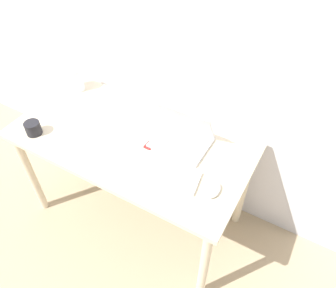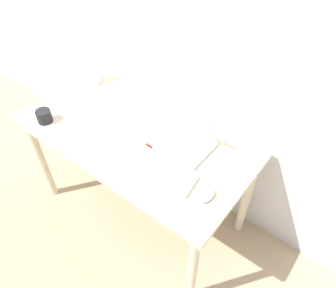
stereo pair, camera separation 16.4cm
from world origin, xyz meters
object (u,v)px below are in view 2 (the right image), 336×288
(mouse, at_px, (207,195))
(mp3_player, at_px, (152,143))
(keyboard, at_px, (151,170))
(vase, at_px, (90,68))
(mug, at_px, (44,116))
(laptop, at_px, (186,136))

(mouse, bearing_deg, mp3_player, 165.34)
(keyboard, xyz_separation_m, mouse, (0.31, 0.04, 0.01))
(vase, xyz_separation_m, mug, (0.08, -0.45, -0.07))
(mouse, distance_m, mug, 1.05)
(mp3_player, bearing_deg, mug, -159.08)
(laptop, relative_size, keyboard, 0.63)
(vase, bearing_deg, keyboard, -23.83)
(mp3_player, xyz_separation_m, mug, (-0.62, -0.24, 0.03))
(laptop, relative_size, mug, 3.47)
(keyboard, bearing_deg, mp3_player, 128.86)
(mp3_player, bearing_deg, vase, 163.12)
(laptop, height_order, keyboard, laptop)
(laptop, distance_m, mp3_player, 0.19)
(keyboard, relative_size, mouse, 4.49)
(mouse, bearing_deg, keyboard, -172.97)
(laptop, relative_size, mouse, 2.81)
(mouse, bearing_deg, vase, 163.96)
(vase, distance_m, mp3_player, 0.74)
(keyboard, xyz_separation_m, mug, (-0.74, -0.09, 0.03))
(laptop, xyz_separation_m, vase, (-0.84, 0.09, 0.06))
(mouse, relative_size, mp3_player, 1.83)
(keyboard, bearing_deg, vase, 156.17)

